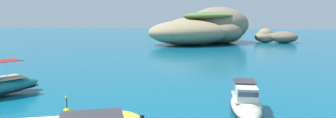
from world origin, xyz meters
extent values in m
ellipsoid|color=#84755B|center=(4.08, 76.45, 5.06)|extent=(19.39, 23.33, 10.13)
ellipsoid|color=#84755B|center=(3.87, 72.38, 3.37)|extent=(19.42, 21.99, 6.73)
ellipsoid|color=#9E8966|center=(-2.34, 72.06, 3.62)|extent=(22.62, 23.57, 7.24)
ellipsoid|color=#9E8966|center=(-2.66, 65.13, 3.21)|extent=(27.04, 25.76, 6.41)
ellipsoid|color=#756651|center=(-3.05, 70.79, 2.26)|extent=(16.69, 15.30, 4.52)
ellipsoid|color=#84755B|center=(6.85, 74.99, 2.97)|extent=(8.86, 6.79, 5.94)
ellipsoid|color=#517538|center=(1.89, 70.69, 7.52)|extent=(13.89, 12.63, 2.09)
ellipsoid|color=#756651|center=(22.37, 77.75, 1.64)|extent=(9.17, 9.96, 3.29)
ellipsoid|color=#9E8966|center=(17.45, 78.56, 1.54)|extent=(6.00, 4.90, 3.07)
ellipsoid|color=#9E8966|center=(17.40, 79.05, 2.01)|extent=(5.17, 5.70, 4.02)
cube|color=maroon|center=(-9.63, 8.72, 3.00)|extent=(3.29, 3.55, 0.04)
cylinder|color=silver|center=(-8.75, 8.25, 2.24)|extent=(0.03, 0.03, 1.51)
cube|color=#333338|center=(4.60, -2.44, 2.67)|extent=(3.13, 2.87, 0.04)
ellipsoid|color=beige|center=(10.83, 8.16, 0.56)|extent=(2.60, 6.74, 1.12)
ellipsoid|color=black|center=(10.83, 8.16, 0.31)|extent=(2.65, 6.88, 0.13)
cube|color=#C6B793|center=(10.78, 8.65, 1.04)|extent=(2.02, 3.77, 0.06)
cube|color=silver|center=(10.86, 7.83, 1.53)|extent=(1.55, 1.97, 0.92)
cube|color=#2D4756|center=(10.95, 6.89, 1.62)|extent=(1.30, 0.34, 0.49)
cylinder|color=silver|center=(11.08, 5.60, 1.22)|extent=(1.38, 0.17, 0.04)
cube|color=#333338|center=(10.72, 9.30, 2.09)|extent=(1.72, 2.11, 0.04)
cylinder|color=silver|center=(11.41, 9.37, 1.56)|extent=(0.03, 0.03, 1.05)
cylinder|color=silver|center=(10.03, 9.24, 1.56)|extent=(0.03, 0.03, 1.05)
ellipsoid|color=yellow|center=(3.27, 5.09, 0.22)|extent=(2.80, 2.26, 0.44)
cube|color=#9E998E|center=(3.27, 5.09, 0.28)|extent=(1.88, 1.44, 0.06)
cube|color=black|center=(4.48, 4.38, 0.40)|extent=(0.27, 0.27, 0.36)
sphere|color=yellow|center=(-1.02, 4.79, 0.28)|extent=(0.56, 0.56, 0.56)
cylinder|color=black|center=(-1.02, 4.79, 0.78)|extent=(0.06, 0.06, 1.00)
cone|color=yellow|center=(-1.02, 4.79, 1.38)|extent=(0.20, 0.20, 0.20)
camera|label=1|loc=(10.29, -13.23, 6.54)|focal=32.61mm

